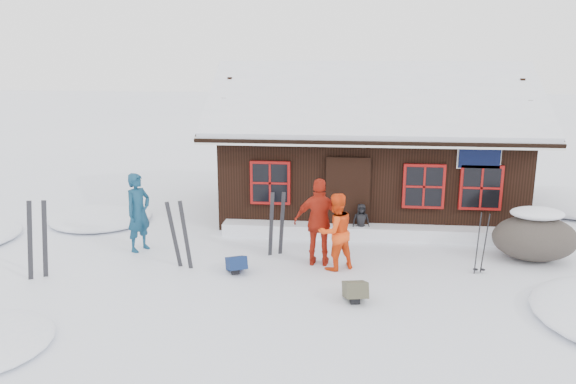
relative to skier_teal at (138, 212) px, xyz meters
name	(u,v)px	position (x,y,z in m)	size (l,w,h in m)	color
ground	(305,268)	(4.03, -0.76, -0.94)	(120.00, 120.00, 0.00)	white
mountain_hut	(368,158)	(5.53, 4.22, 0.63)	(8.90, 6.09, 4.42)	black
snow_drift	(370,231)	(5.53, 1.49, -0.77)	(7.60, 0.60, 0.35)	white
snow_mounds	(377,243)	(5.68, 1.10, -0.94)	(20.60, 13.20, 0.48)	white
skier_teal	(138,212)	(0.00, 0.00, 0.00)	(0.69, 0.45, 1.88)	navy
skier_orange_left	(336,232)	(4.67, -0.73, -0.09)	(0.83, 0.64, 1.70)	#ED4310
skier_orange_right	(320,222)	(4.32, -0.51, 0.04)	(1.15, 0.48, 1.96)	#AD2311
skier_crouched	(361,221)	(5.28, 1.44, -0.49)	(0.44, 0.29, 0.91)	black
boulder	(535,236)	(9.17, 0.29, -0.39)	(1.87, 1.41, 1.10)	#453D37
ski_pair_left	(37,241)	(-1.47, -1.88, -0.13)	(0.47, 0.24, 1.73)	black
ski_pair_mid	(180,236)	(1.29, -0.99, -0.21)	(0.56, 0.15, 1.56)	black
ski_pair_right	(277,225)	(3.29, 0.04, -0.22)	(0.41, 0.18, 1.55)	black
ski_poles	(481,244)	(7.76, -0.67, -0.29)	(0.25, 0.12, 1.38)	black
backpack_blue	(236,266)	(2.57, -1.17, -0.80)	(0.38, 0.51, 0.28)	#11234C
backpack_olive	(355,293)	(5.09, -2.35, -0.79)	(0.42, 0.55, 0.30)	#474432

